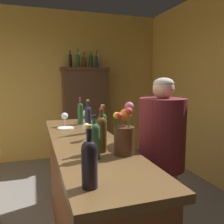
# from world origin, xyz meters

# --- Properties ---
(wall_back) EXTENTS (5.58, 0.12, 2.88)m
(wall_back) POSITION_xyz_m (0.00, 2.99, 1.44)
(wall_back) COLOR #D5A953
(wall_back) RESTS_ON ground
(bar_counter) EXTENTS (0.57, 2.22, 1.05)m
(bar_counter) POSITION_xyz_m (0.64, 0.15, 0.53)
(bar_counter) COLOR brown
(bar_counter) RESTS_ON ground
(display_cabinet) EXTENTS (0.90, 0.42, 1.79)m
(display_cabinet) POSITION_xyz_m (1.16, 2.69, 0.93)
(display_cabinet) COLOR #4F3424
(display_cabinet) RESTS_ON ground
(wine_bottle_chardonnay) EXTENTS (0.08, 0.08, 0.30)m
(wine_bottle_chardonnay) POSITION_xyz_m (0.81, 0.20, 1.18)
(wine_bottle_chardonnay) COLOR #28502A
(wine_bottle_chardonnay) RESTS_ON bar_counter
(wine_bottle_syrah) EXTENTS (0.06, 0.06, 0.31)m
(wine_bottle_syrah) POSITION_xyz_m (0.74, 0.88, 1.19)
(wine_bottle_syrah) COLOR #214F29
(wine_bottle_syrah) RESTS_ON bar_counter
(wine_bottle_rose) EXTENTS (0.08, 0.08, 0.32)m
(wine_bottle_rose) POSITION_xyz_m (0.68, -0.22, 1.19)
(wine_bottle_rose) COLOR #483113
(wine_bottle_rose) RESTS_ON bar_counter
(wine_bottle_riesling) EXTENTS (0.08, 0.08, 0.31)m
(wine_bottle_riesling) POSITION_xyz_m (0.47, -0.75, 1.18)
(wine_bottle_riesling) COLOR black
(wine_bottle_riesling) RESTS_ON bar_counter
(wine_bottle_malbec) EXTENTS (0.06, 0.06, 0.33)m
(wine_bottle_malbec) POSITION_xyz_m (0.72, 0.40, 1.20)
(wine_bottle_malbec) COLOR #22263B
(wine_bottle_malbec) RESTS_ON bar_counter
(wine_bottle_merlot) EXTENTS (0.08, 0.08, 0.29)m
(wine_bottle_merlot) POSITION_xyz_m (0.60, -0.35, 1.18)
(wine_bottle_merlot) COLOR #274C30
(wine_bottle_merlot) RESTS_ON bar_counter
(wine_glass_front) EXTENTS (0.08, 0.08, 0.15)m
(wine_glass_front) POSITION_xyz_m (0.54, 0.81, 1.16)
(wine_glass_front) COLOR white
(wine_glass_front) RESTS_ON bar_counter
(wine_glass_mid) EXTENTS (0.07, 0.07, 0.14)m
(wine_glass_mid) POSITION_xyz_m (0.82, 1.04, 1.15)
(wine_glass_mid) COLOR white
(wine_glass_mid) RESTS_ON bar_counter
(wine_glass_rear) EXTENTS (0.07, 0.07, 0.15)m
(wine_glass_rear) POSITION_xyz_m (0.64, 0.13, 1.16)
(wine_glass_rear) COLOR white
(wine_glass_rear) RESTS_ON bar_counter
(flower_arrangement) EXTENTS (0.15, 0.17, 0.37)m
(flower_arrangement) POSITION_xyz_m (0.82, -0.32, 1.19)
(flower_arrangement) COLOR #482A19
(flower_arrangement) RESTS_ON bar_counter
(cheese_plate) EXTENTS (0.17, 0.17, 0.01)m
(cheese_plate) POSITION_xyz_m (0.54, 0.68, 1.06)
(cheese_plate) COLOR white
(cheese_plate) RESTS_ON bar_counter
(display_bottle_left) EXTENTS (0.07, 0.07, 0.31)m
(display_bottle_left) POSITION_xyz_m (0.90, 2.69, 1.93)
(display_bottle_left) COLOR black
(display_bottle_left) RESTS_ON display_cabinet
(display_bottle_midleft) EXTENTS (0.08, 0.08, 0.34)m
(display_bottle_midleft) POSITION_xyz_m (1.05, 2.69, 1.94)
(display_bottle_midleft) COLOR #24532F
(display_bottle_midleft) RESTS_ON display_cabinet
(display_bottle_center) EXTENTS (0.06, 0.06, 0.29)m
(display_bottle_center) POSITION_xyz_m (1.16, 2.69, 1.91)
(display_bottle_center) COLOR #482F1E
(display_bottle_center) RESTS_ON display_cabinet
(display_bottle_midright) EXTENTS (0.07, 0.07, 0.33)m
(display_bottle_midright) POSITION_xyz_m (1.30, 2.69, 1.93)
(display_bottle_midright) COLOR #153D18
(display_bottle_midright) RESTS_ON display_cabinet
(display_bottle_right) EXTENTS (0.06, 0.06, 0.32)m
(display_bottle_right) POSITION_xyz_m (1.41, 2.69, 1.93)
(display_bottle_right) COLOR #1D2C3D
(display_bottle_right) RESTS_ON display_cabinet
(bartender) EXTENTS (0.39, 0.39, 1.59)m
(bartender) POSITION_xyz_m (1.25, -0.09, 0.86)
(bartender) COLOR gray
(bartender) RESTS_ON ground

